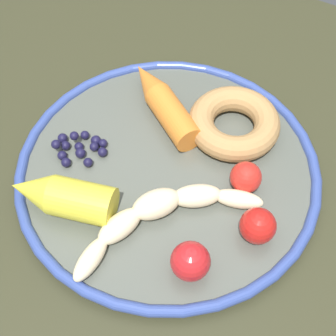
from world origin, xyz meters
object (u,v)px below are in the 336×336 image
tomato_near (258,226)px  carrot_orange (163,102)px  donut (234,123)px  blueberry_pile (79,147)px  tomato_mid (190,261)px  tomato_far (247,176)px  carrot_yellow (62,197)px  banana (160,213)px  plate (168,169)px  dining_table (181,204)px

tomato_near → carrot_orange: bearing=-31.7°
donut → blueberry_pile: (0.14, 0.11, -0.01)m
donut → tomato_mid: bearing=101.3°
blueberry_pile → tomato_far: bearing=-165.2°
tomato_near → carrot_yellow: bearing=19.4°
donut → banana: bearing=83.4°
carrot_orange → plate: bearing=123.1°
dining_table → plate: plate is taller
carrot_yellow → donut: 0.21m
donut → tomato_far: tomato_far is taller
donut → tomato_far: (-0.04, 0.06, 0.00)m
banana → blueberry_pile: size_ratio=2.79×
plate → tomato_mid: bearing=128.6°
blueberry_pile → plate: bearing=-164.6°
dining_table → tomato_near: bearing=156.0°
dining_table → plate: 0.09m
tomato_near → tomato_mid: tomato_mid is taller
banana → carrot_orange: size_ratio=1.33×
banana → tomato_near: tomato_near is taller
plate → donut: 0.09m
dining_table → blueberry_pile: (0.11, 0.05, 0.10)m
plate → tomato_near: (-0.12, 0.03, 0.02)m
banana → carrot_yellow: carrot_yellow is taller
dining_table → donut: bearing=-116.8°
tomato_near → tomato_far: size_ratio=1.09×
tomato_near → tomato_far: bearing=-56.4°
dining_table → carrot_yellow: (0.08, 0.11, 0.12)m
banana → carrot_orange: bearing=-61.8°
carrot_yellow → dining_table: bearing=-124.6°
tomato_mid → donut: bearing=-78.7°
banana → tomato_near: bearing=-161.8°
dining_table → banana: (-0.02, 0.08, 0.11)m
banana → donut: same height
carrot_yellow → tomato_far: 0.19m
blueberry_pile → tomato_near: (-0.22, 0.00, 0.01)m
plate → banana: bearing=111.9°
carrot_orange → carrot_yellow: size_ratio=1.12×
banana → carrot_yellow: 0.10m
plate → carrot_yellow: bearing=53.7°
dining_table → tomato_mid: bearing=120.8°
tomato_mid → carrot_orange: bearing=-53.6°
dining_table → blueberry_pile: 0.16m
dining_table → carrot_orange: 0.14m
dining_table → tomato_near: 0.17m
banana → carrot_yellow: (0.10, 0.04, 0.01)m
carrot_orange → carrot_yellow: bearing=81.6°
carrot_orange → tomato_far: (-0.13, 0.05, 0.00)m
banana → carrot_yellow: size_ratio=1.48×
carrot_orange → tomato_near: tomato_near is taller
carrot_yellow → tomato_near: 0.20m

